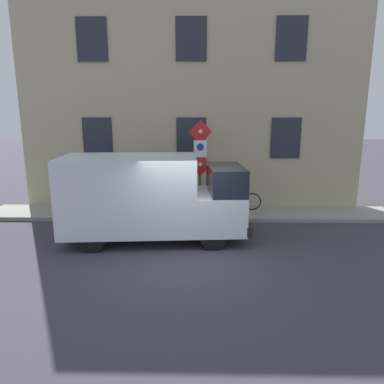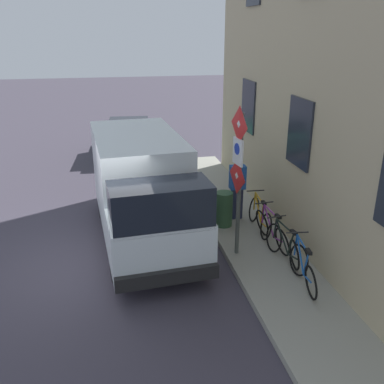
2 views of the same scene
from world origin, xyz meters
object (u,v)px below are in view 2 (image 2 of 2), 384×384
(bicycle_blue, at_px, (302,266))
(litter_bin, at_px, (224,209))
(sign_post_stacked, at_px, (238,165))
(pedestrian, at_px, (237,186))
(parked_hatchback, at_px, (129,137))
(delivery_van, at_px, (142,188))
(bicycle_purple, at_px, (272,230))
(bicycle_orange, at_px, (260,216))
(bicycle_black, at_px, (286,247))

(bicycle_blue, relative_size, litter_bin, 1.90)
(sign_post_stacked, height_order, pedestrian, sign_post_stacked)
(parked_hatchback, xyz_separation_m, pedestrian, (2.35, -7.44, 0.34))
(delivery_van, xyz_separation_m, bicycle_purple, (2.87, -1.22, -0.82))
(bicycle_orange, bearing_deg, bicycle_blue, -176.81)
(delivery_van, relative_size, litter_bin, 6.07)
(bicycle_blue, height_order, pedestrian, pedestrian)
(litter_bin, bearing_deg, bicycle_purple, -57.06)
(delivery_van, height_order, bicycle_purple, delivery_van)
(delivery_van, bearing_deg, bicycle_purple, 62.68)
(bicycle_purple, bearing_deg, bicycle_blue, 175.28)
(delivery_van, distance_m, parked_hatchback, 7.85)
(pedestrian, bearing_deg, bicycle_orange, -154.46)
(bicycle_blue, xyz_separation_m, bicycle_purple, (-0.00, 1.64, 0.00))
(pedestrian, bearing_deg, delivery_van, 99.14)
(bicycle_black, relative_size, pedestrian, 1.00)
(bicycle_orange, bearing_deg, bicycle_black, -176.86)
(sign_post_stacked, distance_m, bicycle_orange, 2.22)
(pedestrian, bearing_deg, sign_post_stacked, 162.67)
(bicycle_orange, xyz_separation_m, pedestrian, (-0.37, 0.78, 0.56))
(bicycle_blue, height_order, litter_bin, litter_bin)
(bicycle_purple, bearing_deg, pedestrian, 8.04)
(bicycle_orange, bearing_deg, delivery_van, 85.17)
(parked_hatchback, distance_m, bicycle_orange, 8.67)
(parked_hatchback, height_order, litter_bin, parked_hatchback)
(parked_hatchback, distance_m, pedestrian, 7.81)
(bicycle_black, distance_m, pedestrian, 2.52)
(pedestrian, relative_size, litter_bin, 1.91)
(sign_post_stacked, xyz_separation_m, bicycle_orange, (0.96, 1.05, -1.71))
(sign_post_stacked, distance_m, parked_hatchback, 9.56)
(bicycle_purple, relative_size, bicycle_orange, 1.00)
(bicycle_orange, xyz_separation_m, litter_bin, (-0.81, 0.43, 0.08))
(sign_post_stacked, bearing_deg, litter_bin, 84.37)
(parked_hatchback, distance_m, bicycle_black, 10.24)
(bicycle_black, bearing_deg, sign_post_stacked, 51.32)
(sign_post_stacked, distance_m, bicycle_purple, 1.97)
(bicycle_purple, height_order, litter_bin, litter_bin)
(bicycle_black, distance_m, litter_bin, 2.22)
(sign_post_stacked, relative_size, parked_hatchback, 0.78)
(bicycle_blue, distance_m, bicycle_orange, 2.46)
(parked_hatchback, distance_m, bicycle_blue, 11.03)
(sign_post_stacked, height_order, bicycle_orange, sign_post_stacked)
(sign_post_stacked, distance_m, pedestrian, 2.24)
(parked_hatchback, relative_size, bicycle_blue, 2.41)
(delivery_van, height_order, bicycle_blue, delivery_van)
(delivery_van, height_order, bicycle_black, delivery_van)
(sign_post_stacked, relative_size, delivery_van, 0.59)
(bicycle_blue, height_order, bicycle_orange, same)
(bicycle_black, xyz_separation_m, bicycle_orange, (0.00, 1.64, 0.00))
(delivery_van, relative_size, pedestrian, 3.18)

